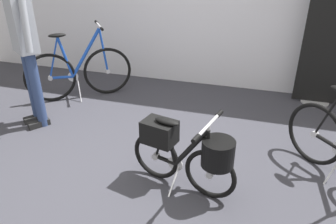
% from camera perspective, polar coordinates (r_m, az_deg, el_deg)
% --- Properties ---
extents(ground_plane, '(7.54, 7.54, 0.00)m').
position_cam_1_polar(ground_plane, '(2.96, -4.39, -11.70)').
color(ground_plane, '#38383F').
extents(floor_banner_stand, '(0.60, 0.36, 1.76)m').
position_cam_1_polar(floor_banner_stand, '(4.53, 26.67, 10.67)').
color(floor_banner_stand, '#B7B7BC').
rests_on(floor_banner_stand, ground_plane).
extents(folding_bike_foreground, '(0.95, 0.52, 0.69)m').
position_cam_1_polar(folding_bike_foreground, '(2.63, 3.43, -7.01)').
color(folding_bike_foreground, black).
rests_on(folding_bike_foreground, ground_plane).
extents(display_bike_left, '(1.17, 0.90, 1.00)m').
position_cam_1_polar(display_bike_left, '(4.53, -15.59, 6.96)').
color(display_bike_left, black).
rests_on(display_bike_left, ground_plane).
extents(visitor_near_wall, '(0.44, 0.38, 1.80)m').
position_cam_1_polar(visitor_near_wall, '(3.77, -24.46, 12.35)').
color(visitor_near_wall, navy).
rests_on(visitor_near_wall, ground_plane).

